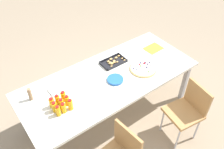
# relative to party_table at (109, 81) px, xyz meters

# --- Properties ---
(ground_plane) EXTENTS (12.00, 12.00, 0.00)m
(ground_plane) POSITION_rel_party_table_xyz_m (0.00, 0.00, -0.68)
(ground_plane) COLOR gray
(party_table) EXTENTS (2.35, 0.99, 0.74)m
(party_table) POSITION_rel_party_table_xyz_m (0.00, 0.00, 0.00)
(party_table) COLOR silver
(party_table) RESTS_ON ground_plane
(chair_near_right) EXTENTS (0.45, 0.45, 0.83)m
(chair_near_right) POSITION_rel_party_table_xyz_m (0.61, -0.85, -0.18)
(chair_near_right) COLOR #B7844C
(chair_near_right) RESTS_ON ground_plane
(juice_bottle_0) EXTENTS (0.06, 0.06, 0.14)m
(juice_bottle_0) POSITION_rel_party_table_xyz_m (-0.80, -0.16, 0.12)
(juice_bottle_0) COLOR #FAAC14
(juice_bottle_0) RESTS_ON party_table
(juice_bottle_1) EXTENTS (0.06, 0.06, 0.13)m
(juice_bottle_1) POSITION_rel_party_table_xyz_m (-0.74, -0.16, 0.12)
(juice_bottle_1) COLOR #F9AB14
(juice_bottle_1) RESTS_ON party_table
(juice_bottle_2) EXTENTS (0.06, 0.06, 0.15)m
(juice_bottle_2) POSITION_rel_party_table_xyz_m (-0.65, -0.17, 0.13)
(juice_bottle_2) COLOR #FAAB14
(juice_bottle_2) RESTS_ON party_table
(juice_bottle_3) EXTENTS (0.06, 0.06, 0.14)m
(juice_bottle_3) POSITION_rel_party_table_xyz_m (-0.81, -0.09, 0.12)
(juice_bottle_3) COLOR #F9AD14
(juice_bottle_3) RESTS_ON party_table
(juice_bottle_4) EXTENTS (0.06, 0.06, 0.14)m
(juice_bottle_4) POSITION_rel_party_table_xyz_m (-0.73, -0.09, 0.12)
(juice_bottle_4) COLOR #F9AD14
(juice_bottle_4) RESTS_ON party_table
(juice_bottle_5) EXTENTS (0.05, 0.05, 0.14)m
(juice_bottle_5) POSITION_rel_party_table_xyz_m (-0.65, -0.09, 0.12)
(juice_bottle_5) COLOR #F9AE14
(juice_bottle_5) RESTS_ON party_table
(juice_bottle_6) EXTENTS (0.06, 0.06, 0.14)m
(juice_bottle_6) POSITION_rel_party_table_xyz_m (-0.81, -0.02, 0.12)
(juice_bottle_6) COLOR #F9AD14
(juice_bottle_6) RESTS_ON party_table
(juice_bottle_7) EXTENTS (0.05, 0.05, 0.14)m
(juice_bottle_7) POSITION_rel_party_table_xyz_m (-0.74, -0.01, 0.12)
(juice_bottle_7) COLOR #FAAF14
(juice_bottle_7) RESTS_ON party_table
(juice_bottle_8) EXTENTS (0.06, 0.06, 0.14)m
(juice_bottle_8) POSITION_rel_party_table_xyz_m (-0.66, -0.01, 0.12)
(juice_bottle_8) COLOR #F9AB14
(juice_bottle_8) RESTS_ON party_table
(fruit_pizza) EXTENTS (0.36, 0.36, 0.05)m
(fruit_pizza) POSITION_rel_party_table_xyz_m (0.46, -0.14, 0.07)
(fruit_pizza) COLOR tan
(fruit_pizza) RESTS_ON party_table
(snack_tray) EXTENTS (0.35, 0.21, 0.04)m
(snack_tray) POSITION_rel_party_table_xyz_m (0.23, 0.21, 0.07)
(snack_tray) COLOR black
(snack_tray) RESTS_ON party_table
(plate_stack) EXTENTS (0.21, 0.21, 0.03)m
(plate_stack) POSITION_rel_party_table_xyz_m (0.03, -0.09, 0.07)
(plate_stack) COLOR blue
(plate_stack) RESTS_ON party_table
(napkin_stack) EXTENTS (0.15, 0.15, 0.02)m
(napkin_stack) POSITION_rel_party_table_xyz_m (-0.67, 0.19, 0.07)
(napkin_stack) COLOR white
(napkin_stack) RESTS_ON party_table
(cardboard_tube) EXTENTS (0.04, 0.04, 0.17)m
(cardboard_tube) POSITION_rel_party_table_xyz_m (-0.96, 0.24, 0.14)
(cardboard_tube) COLOR #9E7A56
(cardboard_tube) RESTS_ON party_table
(paper_folder) EXTENTS (0.27, 0.21, 0.01)m
(paper_folder) POSITION_rel_party_table_xyz_m (0.91, 0.12, 0.06)
(paper_folder) COLOR yellow
(paper_folder) RESTS_ON party_table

